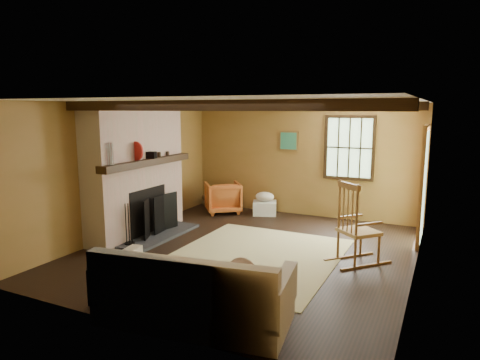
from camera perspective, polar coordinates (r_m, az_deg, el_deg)
The scene contains 10 objects.
ground at distance 7.06m, azimuth 1.10°, elevation -9.44°, with size 5.50×5.50×0.00m, color black.
room_envelope at distance 6.85m, azimuth 3.72°, elevation 3.99°, with size 5.02×5.52×2.44m.
fireplace at distance 7.96m, azimuth -13.58°, elevation 0.66°, with size 1.02×2.30×2.40m.
rug at distance 6.81m, azimuth 1.93°, elevation -10.14°, with size 2.50×3.00×0.01m, color tan.
rocking_chair at distance 6.63m, azimuth 15.25°, elevation -6.30°, with size 0.95×0.98×1.24m.
sofa at distance 4.77m, azimuth -6.20°, elevation -15.24°, with size 2.18×1.21×0.84m.
firewood_pile at distance 10.10m, azimuth -3.15°, elevation -2.84°, with size 0.73×0.13×0.27m.
laundry_basket at distance 9.35m, azimuth 3.31°, elevation -3.75°, with size 0.50×0.38×0.30m, color white.
basket_pillow at distance 9.29m, azimuth 3.32°, elevation -2.23°, with size 0.41×0.33×0.21m, color beige.
armchair at distance 9.51m, azimuth -2.30°, elevation -2.33°, with size 0.73×0.75×0.69m, color #BF6026.
Camera 1 is at (2.80, -6.06, 2.29)m, focal length 32.00 mm.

